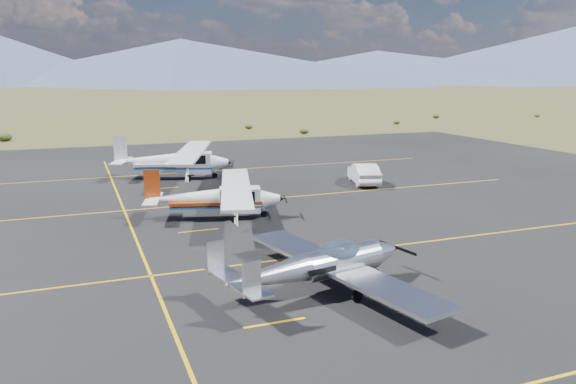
{
  "coord_description": "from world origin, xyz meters",
  "views": [
    {
      "loc": [
        -8.35,
        -18.56,
        7.51
      ],
      "look_at": [
        1.62,
        7.41,
        1.6
      ],
      "focal_mm": 35.0,
      "sensor_mm": 36.0,
      "label": 1
    }
  ],
  "objects": [
    {
      "name": "aircraft_plain",
      "position": [
        -1.7,
        21.65,
        1.38
      ],
      "size": [
        8.49,
        12.14,
        3.11
      ],
      "rotation": [
        0.0,
        0.0,
        -0.33
      ],
      "color": "white",
      "rests_on": "apron"
    },
    {
      "name": "aircraft_cessna",
      "position": [
        -1.63,
        9.43,
        1.19
      ],
      "size": [
        6.95,
        10.51,
        2.67
      ],
      "rotation": [
        0.0,
        0.0,
        -0.26
      ],
      "color": "white",
      "rests_on": "apron"
    },
    {
      "name": "ground",
      "position": [
        0.0,
        0.0,
        0.0
      ],
      "size": [
        1600.0,
        1600.0,
        0.0
      ],
      "primitive_type": "plane",
      "color": "#383D1C",
      "rests_on": "ground"
    },
    {
      "name": "sedan",
      "position": [
        10.21,
        15.17,
        0.73
      ],
      "size": [
        2.67,
        4.61,
        1.44
      ],
      "primitive_type": "imported",
      "rotation": [
        0.0,
        0.0,
        2.86
      ],
      "color": "silver",
      "rests_on": "apron"
    },
    {
      "name": "aircraft_low_wing",
      "position": [
        -0.66,
        -1.79,
        1.02
      ],
      "size": [
        7.2,
        9.9,
        2.14
      ],
      "rotation": [
        0.0,
        0.0,
        0.21
      ],
      "color": "silver",
      "rests_on": "apron"
    },
    {
      "name": "apron",
      "position": [
        0.0,
        7.0,
        0.0
      ],
      "size": [
        72.0,
        72.0,
        0.02
      ],
      "primitive_type": "cube",
      "color": "black",
      "rests_on": "ground"
    }
  ]
}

